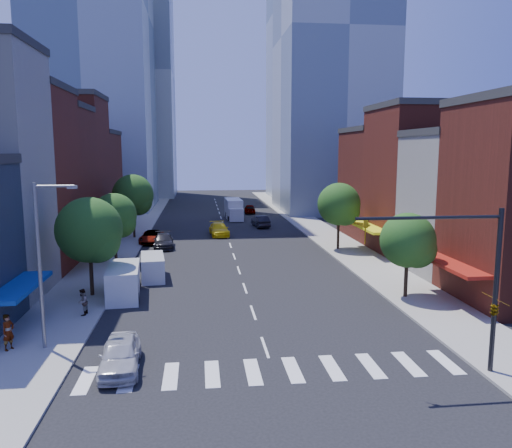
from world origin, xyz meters
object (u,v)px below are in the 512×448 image
at_px(parked_car_front, 120,354).
at_px(traffic_car_far, 250,209).
at_px(parked_car_second, 123,281).
at_px(pedestrian_near, 8,332).
at_px(box_truck, 234,210).
at_px(parked_car_rear, 164,241).
at_px(traffic_car_oncoming, 261,221).
at_px(taxi, 219,229).
at_px(pedestrian_far, 82,302).
at_px(parked_car_third, 152,237).
at_px(cargo_van_far, 153,267).
at_px(cargo_van_near, 123,282).

distance_m(parked_car_front, traffic_car_far, 62.11).
xyz_separation_m(parked_car_second, pedestrian_near, (-4.30, -11.63, 0.41)).
distance_m(box_truck, pedestrian_near, 53.53).
height_order(parked_car_rear, pedestrian_near, pedestrian_near).
bearing_deg(traffic_car_far, pedestrian_near, 75.38).
bearing_deg(traffic_car_oncoming, box_truck, -76.91).
xyz_separation_m(taxi, pedestrian_near, (-12.80, -35.97, 0.34)).
bearing_deg(pedestrian_far, box_truck, 171.27).
height_order(parked_car_third, traffic_car_oncoming, traffic_car_oncoming).
bearing_deg(parked_car_third, traffic_car_far, 64.98).
distance_m(parked_car_second, traffic_car_far, 48.53).
height_order(parked_car_third, cargo_van_far, cargo_van_far).
bearing_deg(traffic_car_oncoming, pedestrian_far, 59.21).
xyz_separation_m(cargo_van_near, cargo_van_far, (1.65, 5.32, -0.19)).
distance_m(parked_car_third, cargo_van_near, 22.17).
xyz_separation_m(parked_car_second, pedestrian_far, (-1.65, -6.20, 0.29)).
height_order(parked_car_second, parked_car_rear, parked_car_rear).
relative_size(parked_car_second, taxi, 0.81).
height_order(cargo_van_far, taxi, cargo_van_far).
bearing_deg(parked_car_front, cargo_van_near, 93.81).
height_order(traffic_car_oncoming, pedestrian_near, pedestrian_near).
relative_size(parked_car_second, box_truck, 0.57).
xyz_separation_m(parked_car_front, cargo_van_far, (0.02, 17.84, 0.18)).
height_order(parked_car_third, pedestrian_near, pedestrian_near).
height_order(cargo_van_near, traffic_car_far, cargo_van_near).
bearing_deg(parked_car_second, traffic_car_oncoming, 68.61).
distance_m(parked_car_front, box_truck, 54.88).
height_order(taxi, traffic_car_far, taxi).
height_order(parked_car_front, traffic_car_oncoming, traffic_car_oncoming).
distance_m(parked_car_second, traffic_car_oncoming, 34.16).
height_order(box_truck, pedestrian_near, box_truck).
relative_size(taxi, box_truck, 0.70).
bearing_deg(cargo_van_far, box_truck, 69.16).
bearing_deg(taxi, parked_car_third, -156.68).
xyz_separation_m(parked_car_rear, pedestrian_near, (-6.30, -28.63, 0.36)).
relative_size(cargo_van_far, traffic_car_oncoming, 0.99).
bearing_deg(parked_car_second, parked_car_third, 92.86).
distance_m(cargo_van_near, traffic_car_oncoming, 35.85).
distance_m(parked_car_front, cargo_van_far, 17.84).
height_order(cargo_van_far, pedestrian_far, cargo_van_far).
bearing_deg(taxi, traffic_car_far, 70.21).
relative_size(taxi, pedestrian_far, 3.16).
distance_m(parked_car_second, taxi, 25.77).
bearing_deg(pedestrian_near, taxi, 8.55).
bearing_deg(parked_car_rear, traffic_car_far, 62.88).
bearing_deg(parked_car_second, taxi, 74.76).
bearing_deg(traffic_car_far, parked_car_second, 75.92).
distance_m(parked_car_front, pedestrian_far, 9.10).
bearing_deg(traffic_car_far, box_truck, 68.13).
relative_size(traffic_car_oncoming, pedestrian_near, 2.48).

